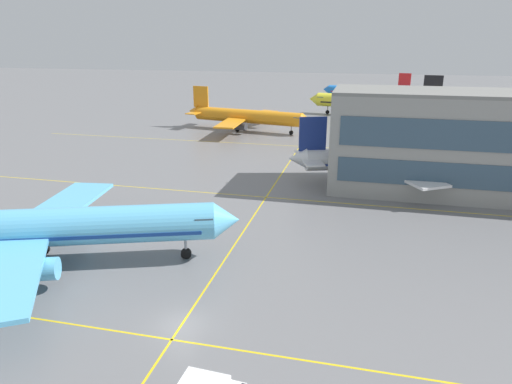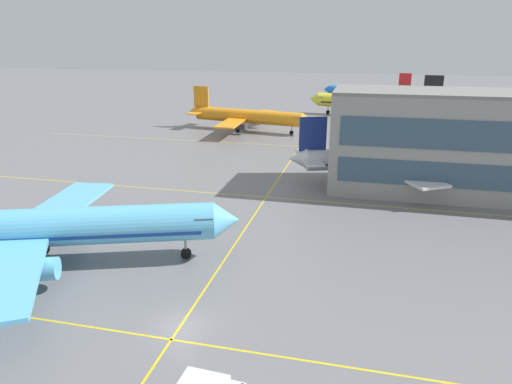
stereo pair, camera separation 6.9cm
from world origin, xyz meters
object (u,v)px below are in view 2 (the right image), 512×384
at_px(airliner_second_row, 391,159).
at_px(airliner_far_left_stand, 376,102).
at_px(airliner_front_gate, 46,228).
at_px(airliner_third_row, 246,116).
at_px(airliner_far_right_stand, 368,91).

bearing_deg(airliner_second_row, airliner_far_left_stand, 91.60).
xyz_separation_m(airliner_front_gate, airliner_far_left_stand, (33.93, 107.60, 0.16)).
xyz_separation_m(airliner_front_gate, airliner_second_row, (35.81, 40.10, -0.48)).
xyz_separation_m(airliner_second_row, airliner_third_row, (-34.50, 36.76, -0.03)).
height_order(airliner_second_row, airliner_far_right_stand, airliner_second_row).
bearing_deg(airliner_front_gate, airliner_third_row, 89.02).
height_order(airliner_third_row, airliner_far_right_stand, airliner_third_row).
relative_size(airliner_front_gate, airliner_third_row, 1.11).
bearing_deg(airliner_far_right_stand, airliner_front_gate, -102.16).
relative_size(airliner_third_row, airliner_far_left_stand, 0.84).
xyz_separation_m(airliner_second_row, airliner_far_left_stand, (-1.88, 67.49, 0.65)).
bearing_deg(airliner_second_row, airliner_third_row, 133.18).
xyz_separation_m(airliner_far_left_stand, airliner_far_right_stand, (-2.61, 37.74, -0.71)).
relative_size(airliner_far_left_stand, airliner_far_right_stand, 1.20).
distance_m(airliner_third_row, airliner_far_left_stand, 44.82).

